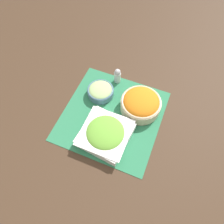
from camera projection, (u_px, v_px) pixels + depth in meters
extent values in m
plane|color=#422D1E|center=(112.00, 116.00, 1.02)|extent=(3.00, 3.00, 0.00)
cube|color=#2D7A51|center=(112.00, 115.00, 1.02)|extent=(0.44, 0.45, 0.00)
cube|color=white|center=(105.00, 135.00, 0.94)|extent=(0.22, 0.22, 0.04)
cube|color=white|center=(105.00, 132.00, 0.92)|extent=(0.20, 0.20, 0.00)
ellipsoid|color=#6BAD38|center=(105.00, 133.00, 0.92)|extent=(0.17, 0.17, 0.05)
cylinder|color=beige|center=(140.00, 105.00, 1.01)|extent=(0.19, 0.19, 0.05)
torus|color=beige|center=(141.00, 102.00, 0.99)|extent=(0.18, 0.18, 0.01)
ellipsoid|color=orange|center=(141.00, 102.00, 0.99)|extent=(0.17, 0.17, 0.06)
cylinder|color=slate|center=(101.00, 92.00, 1.06)|extent=(0.13, 0.13, 0.04)
torus|color=slate|center=(100.00, 90.00, 1.04)|extent=(0.12, 0.12, 0.01)
ellipsoid|color=#A8CC7F|center=(100.00, 90.00, 1.04)|extent=(0.11, 0.11, 0.03)
cylinder|color=silver|center=(117.00, 77.00, 1.09)|extent=(0.03, 0.03, 0.06)
sphere|color=#B2B2B7|center=(118.00, 72.00, 1.06)|extent=(0.03, 0.03, 0.03)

